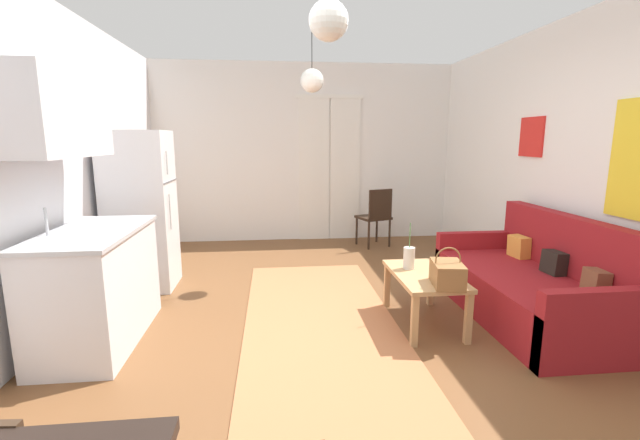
{
  "coord_description": "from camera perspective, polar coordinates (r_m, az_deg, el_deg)",
  "views": [
    {
      "loc": [
        -0.49,
        -3.16,
        1.58
      ],
      "look_at": [
        -0.0,
        1.33,
        0.71
      ],
      "focal_mm": 23.97,
      "sensor_mm": 36.0,
      "label": 1
    }
  ],
  "objects": [
    {
      "name": "kitchen_counter",
      "position": [
        3.71,
        -28.55,
        -3.13
      ],
      "size": [
        0.63,
        1.27,
        2.05
      ],
      "color": "silver",
      "rests_on": "ground_plane"
    },
    {
      "name": "area_rug",
      "position": [
        3.83,
        0.03,
        -13.42
      ],
      "size": [
        1.3,
        3.25,
        0.01
      ],
      "primitive_type": "cube",
      "color": "#B26B42",
      "rests_on": "ground_plane"
    },
    {
      "name": "pendant_lamp_far",
      "position": [
        4.84,
        -1.08,
        18.11
      ],
      "size": [
        0.25,
        0.25,
        0.64
      ],
      "color": "black"
    },
    {
      "name": "refrigerator",
      "position": [
        4.86,
        -22.82,
        1.13
      ],
      "size": [
        0.66,
        0.58,
        1.66
      ],
      "color": "white",
      "rests_on": "ground_plane"
    },
    {
      "name": "handbag",
      "position": [
        3.48,
        16.63,
        -6.86
      ],
      "size": [
        0.27,
        0.36,
        0.31
      ],
      "color": "brown",
      "rests_on": "coffee_table"
    },
    {
      "name": "bamboo_vase",
      "position": [
        3.83,
        11.8,
        -4.98
      ],
      "size": [
        0.1,
        0.1,
        0.41
      ],
      "color": "beige",
      "rests_on": "coffee_table"
    },
    {
      "name": "coffee_table",
      "position": [
        3.78,
        13.78,
        -7.86
      ],
      "size": [
        0.51,
        0.88,
        0.45
      ],
      "color": "tan",
      "rests_on": "ground_plane"
    },
    {
      "name": "accent_chair",
      "position": [
        6.3,
        7.47,
        0.74
      ],
      "size": [
        0.53,
        0.52,
        0.87
      ],
      "rotation": [
        0.0,
        0.0,
        3.48
      ],
      "color": "black",
      "rests_on": "ground_plane"
    },
    {
      "name": "couch",
      "position": [
        4.29,
        26.76,
        -8.02
      ],
      "size": [
        0.92,
        1.9,
        0.91
      ],
      "color": "maroon",
      "rests_on": "ground_plane"
    },
    {
      "name": "pendant_lamp_near",
      "position": [
        2.57,
        1.16,
        25.09
      ],
      "size": [
        0.22,
        0.22,
        0.6
      ],
      "color": "black"
    },
    {
      "name": "wall_left",
      "position": [
        3.65,
        -36.26,
        5.2
      ],
      "size": [
        0.12,
        7.15,
        2.7
      ],
      "color": "silver",
      "rests_on": "ground_plane"
    },
    {
      "name": "ground_plane",
      "position": [
        3.59,
        2.47,
        -16.16
      ],
      "size": [
        5.13,
        7.55,
        0.1
      ],
      "primitive_type": "cube",
      "color": "brown"
    },
    {
      "name": "wall_back",
      "position": [
        6.7,
        -1.88,
        8.8
      ],
      "size": [
        4.73,
        0.13,
        2.7
      ],
      "color": "white",
      "rests_on": "ground_plane"
    },
    {
      "name": "wall_right",
      "position": [
        4.23,
        35.58,
        5.76
      ],
      "size": [
        0.12,
        7.15,
        2.7
      ],
      "color": "white",
      "rests_on": "ground_plane"
    }
  ]
}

